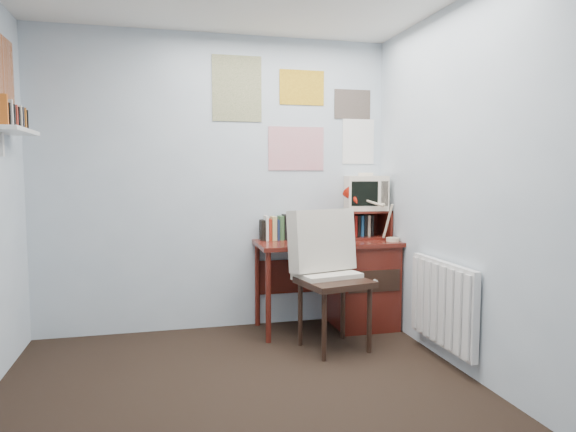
% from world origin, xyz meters
% --- Properties ---
extents(ground, '(3.50, 3.50, 0.00)m').
position_xyz_m(ground, '(0.00, 0.00, 0.00)').
color(ground, black).
rests_on(ground, ground).
extents(back_wall, '(3.00, 0.02, 2.50)m').
position_xyz_m(back_wall, '(0.00, 1.75, 1.25)').
color(back_wall, silver).
rests_on(back_wall, ground).
extents(right_wall, '(0.02, 3.50, 2.50)m').
position_xyz_m(right_wall, '(1.50, 0.00, 1.25)').
color(right_wall, silver).
rests_on(right_wall, ground).
extents(desk, '(1.20, 0.55, 0.76)m').
position_xyz_m(desk, '(1.17, 1.48, 0.41)').
color(desk, '#561A13').
rests_on(desk, ground).
extents(desk_chair, '(0.62, 0.61, 1.03)m').
position_xyz_m(desk_chair, '(0.80, 0.98, 0.52)').
color(desk_chair, black).
rests_on(desk_chair, ground).
extents(desk_lamp, '(0.35, 0.32, 0.41)m').
position_xyz_m(desk_lamp, '(1.44, 1.33, 0.96)').
color(desk_lamp, red).
rests_on(desk_lamp, desk).
extents(tv_riser, '(0.40, 0.30, 0.25)m').
position_xyz_m(tv_riser, '(1.29, 1.59, 0.89)').
color(tv_riser, '#561A13').
rests_on(tv_riser, desk).
extents(crt_tv, '(0.40, 0.38, 0.33)m').
position_xyz_m(crt_tv, '(1.30, 1.61, 1.17)').
color(crt_tv, beige).
rests_on(crt_tv, tv_riser).
extents(book_row, '(0.60, 0.14, 0.22)m').
position_xyz_m(book_row, '(0.66, 1.66, 0.87)').
color(book_row, '#561A13').
rests_on(book_row, desk).
extents(radiator, '(0.09, 0.80, 0.60)m').
position_xyz_m(radiator, '(1.46, 0.55, 0.42)').
color(radiator, white).
rests_on(radiator, right_wall).
extents(wall_shelf, '(0.20, 0.62, 0.24)m').
position_xyz_m(wall_shelf, '(-1.40, 1.10, 1.62)').
color(wall_shelf, white).
rests_on(wall_shelf, left_wall).
extents(posters_back, '(1.20, 0.01, 0.90)m').
position_xyz_m(posters_back, '(0.70, 1.74, 1.85)').
color(posters_back, white).
rests_on(posters_back, back_wall).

